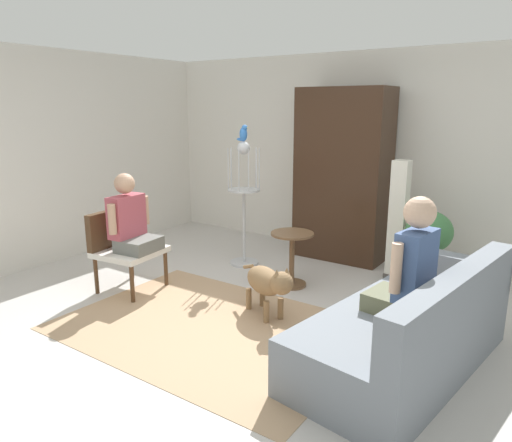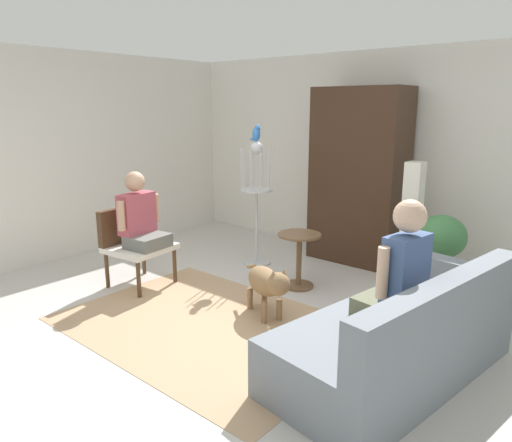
# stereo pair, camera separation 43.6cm
# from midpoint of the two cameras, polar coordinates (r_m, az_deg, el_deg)

# --- Properties ---
(ground_plane) EXTENTS (7.24, 7.24, 0.00)m
(ground_plane) POSITION_cam_midpoint_polar(r_m,az_deg,el_deg) (4.56, -4.51, -11.84)
(ground_plane) COLOR beige
(back_wall) EXTENTS (6.63, 0.12, 2.65)m
(back_wall) POSITION_cam_midpoint_polar(r_m,az_deg,el_deg) (6.47, 10.59, 7.82)
(back_wall) COLOR silver
(back_wall) RESTS_ON ground
(left_wall) EXTENTS (0.12, 5.89, 2.65)m
(left_wall) POSITION_cam_midpoint_polar(r_m,az_deg,el_deg) (6.70, -24.16, 7.05)
(left_wall) COLOR silver
(left_wall) RESTS_ON ground
(area_rug) EXTENTS (2.67, 1.90, 0.01)m
(area_rug) POSITION_cam_midpoint_polar(r_m,az_deg,el_deg) (4.45, -8.24, -12.55)
(area_rug) COLOR tan
(area_rug) RESTS_ON ground
(couch) EXTENTS (1.22, 2.12, 0.85)m
(couch) POSITION_cam_midpoint_polar(r_m,az_deg,el_deg) (3.81, 14.99, -12.66)
(couch) COLOR slate
(couch) RESTS_ON ground
(armchair) EXTENTS (0.67, 0.70, 0.86)m
(armchair) POSITION_cam_midpoint_polar(r_m,az_deg,el_deg) (5.40, -18.09, -2.53)
(armchair) COLOR #4C331E
(armchair) RESTS_ON ground
(person_on_couch) EXTENTS (0.47, 0.52, 0.91)m
(person_on_couch) POSITION_cam_midpoint_polar(r_m,az_deg,el_deg) (3.59, 14.73, -5.34)
(person_on_couch) COLOR #636549
(person_on_armchair) EXTENTS (0.46, 0.57, 0.82)m
(person_on_armchair) POSITION_cam_midpoint_polar(r_m,az_deg,el_deg) (5.23, -17.22, 0.08)
(person_on_armchair) COLOR slate
(round_end_table) EXTENTS (0.47, 0.47, 0.61)m
(round_end_table) POSITION_cam_midpoint_polar(r_m,az_deg,el_deg) (5.24, 1.97, -4.05)
(round_end_table) COLOR brown
(round_end_table) RESTS_ON ground
(dog) EXTENTS (0.76, 0.47, 0.56)m
(dog) POSITION_cam_midpoint_polar(r_m,az_deg,el_deg) (4.48, -1.37, -7.43)
(dog) COLOR olive
(dog) RESTS_ON ground
(bird_cage_stand) EXTENTS (0.40, 0.40, 1.55)m
(bird_cage_stand) POSITION_cam_midpoint_polar(r_m,az_deg,el_deg) (5.87, -3.60, 2.25)
(bird_cage_stand) COLOR silver
(bird_cage_stand) RESTS_ON ground
(parrot) EXTENTS (0.17, 0.10, 0.20)m
(parrot) POSITION_cam_midpoint_polar(r_m,az_deg,el_deg) (5.76, -3.72, 10.47)
(parrot) COLOR blue
(parrot) RESTS_ON bird_cage_stand
(potted_plant) EXTENTS (0.50, 0.50, 0.86)m
(potted_plant) POSITION_cam_midpoint_polar(r_m,az_deg,el_deg) (5.41, 17.89, -2.17)
(potted_plant) COLOR #4C5156
(potted_plant) RESTS_ON ground
(column_lamp) EXTENTS (0.20, 0.20, 1.38)m
(column_lamp) POSITION_cam_midpoint_polar(r_m,az_deg,el_deg) (5.57, 14.59, -0.05)
(column_lamp) COLOR #4C4742
(column_lamp) RESTS_ON ground
(armoire_cabinet) EXTENTS (1.15, 0.56, 2.19)m
(armoire_cabinet) POSITION_cam_midpoint_polar(r_m,az_deg,el_deg) (6.16, 8.39, 5.45)
(armoire_cabinet) COLOR #382316
(armoire_cabinet) RESTS_ON ground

